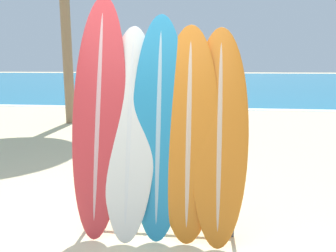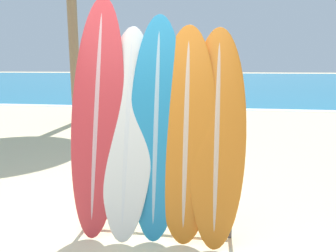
# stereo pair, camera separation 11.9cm
# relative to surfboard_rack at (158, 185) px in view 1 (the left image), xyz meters

# --- Properties ---
(ground_plane) EXTENTS (160.00, 160.00, 0.00)m
(ground_plane) POSITION_rel_surfboard_rack_xyz_m (-0.32, -0.34, -0.51)
(ground_plane) COLOR beige
(ocean_water) EXTENTS (120.00, 60.00, 0.01)m
(ocean_water) POSITION_rel_surfboard_rack_xyz_m (-0.32, 39.16, -0.50)
(ocean_water) COLOR teal
(ocean_water) RESTS_ON ground_plane
(surfboard_rack) EXTENTS (1.55, 0.04, 0.95)m
(surfboard_rack) POSITION_rel_surfboard_rack_xyz_m (0.00, 0.00, 0.00)
(surfboard_rack) COLOR #47474C
(surfboard_rack) RESTS_ON ground_plane
(surfboard_slot_0) EXTENTS (0.55, 0.65, 2.42)m
(surfboard_slot_0) POSITION_rel_surfboard_rack_xyz_m (-0.61, 0.03, 0.70)
(surfboard_slot_0) COLOR red
(surfboard_slot_0) RESTS_ON ground_plane
(surfboard_slot_1) EXTENTS (0.54, 0.65, 2.11)m
(surfboard_slot_1) POSITION_rel_surfboard_rack_xyz_m (-0.28, 0.00, 0.55)
(surfboard_slot_1) COLOR silver
(surfboard_slot_1) RESTS_ON ground_plane
(surfboard_slot_2) EXTENTS (0.54, 0.51, 2.21)m
(surfboard_slot_2) POSITION_rel_surfboard_rack_xyz_m (0.01, 0.01, 0.60)
(surfboard_slot_2) COLOR teal
(surfboard_slot_2) RESTS_ON ground_plane
(surfboard_slot_3) EXTENTS (0.58, 0.50, 2.10)m
(surfboard_slot_3) POSITION_rel_surfboard_rack_xyz_m (0.30, -0.00, 0.55)
(surfboard_slot_3) COLOR orange
(surfboard_slot_3) RESTS_ON ground_plane
(surfboard_slot_4) EXTENTS (0.55, 0.61, 2.08)m
(surfboard_slot_4) POSITION_rel_surfboard_rack_xyz_m (0.60, 0.00, 0.54)
(surfboard_slot_4) COLOR orange
(surfboard_slot_4) RESTS_ON ground_plane
(person_near_water) EXTENTS (0.22, 0.26, 1.54)m
(person_near_water) POSITION_rel_surfboard_rack_xyz_m (0.52, 5.27, 0.34)
(person_near_water) COLOR tan
(person_near_water) RESTS_ON ground_plane
(person_mid_beach) EXTENTS (0.31, 0.24, 1.82)m
(person_mid_beach) POSITION_rel_surfboard_rack_xyz_m (-2.14, 8.40, 0.49)
(person_mid_beach) COLOR #846047
(person_mid_beach) RESTS_ON ground_plane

